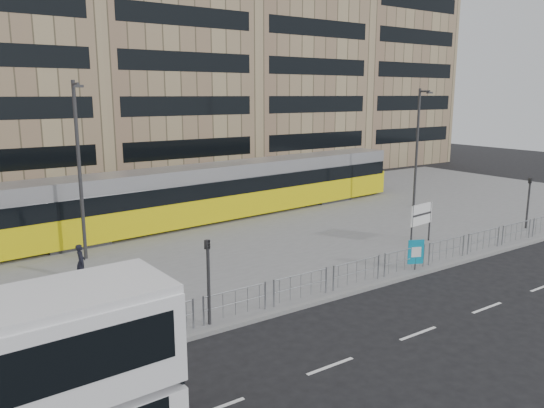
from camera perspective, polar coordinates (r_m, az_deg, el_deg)
ground at (r=23.46m, az=11.13°, el=-8.85°), size 120.00×120.00×0.00m
plaza at (r=32.55m, az=-4.07°, el=-2.69°), size 64.00×24.00×0.15m
kerb at (r=23.47m, az=11.05°, el=-8.64°), size 64.00×0.25×0.17m
building_row at (r=52.70m, az=-15.63°, el=16.48°), size 70.40×18.40×31.20m
pedestrian_barrier at (r=24.87m, az=13.65°, el=-5.38°), size 32.07×0.07×1.10m
road_markings at (r=21.85m, az=20.64°, el=-10.97°), size 62.00×0.12×0.01m
tram at (r=34.80m, az=-5.61°, el=1.38°), size 30.46×5.80×3.57m
station_sign at (r=29.88m, az=15.77°, el=-1.26°), size 1.91×0.32×2.20m
ad_panel at (r=25.47m, az=15.21°, el=-5.04°), size 0.72×0.36×1.43m
pedestrian at (r=24.81m, az=-19.86°, el=-5.88°), size 0.50×0.65×1.60m
traffic_light_west at (r=18.70m, az=-6.87°, el=-7.17°), size 0.23×0.25×3.10m
traffic_light_east at (r=35.49m, az=25.90°, el=0.75°), size 0.18×0.21×3.10m
lamp_post_west at (r=27.06m, az=-20.01°, el=4.02°), size 0.45×1.04×8.67m
lamp_post_east at (r=39.54m, az=15.40°, el=6.34°), size 0.45×1.04×8.41m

